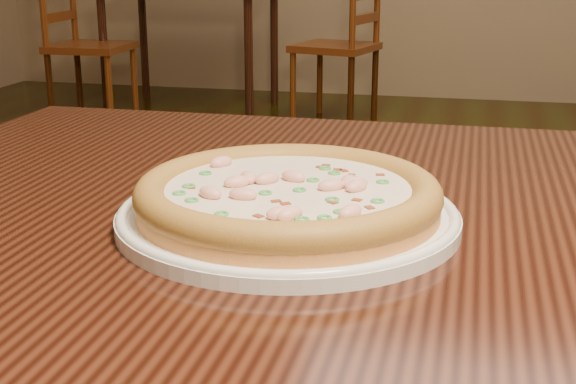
% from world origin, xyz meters
% --- Properties ---
extents(hero_table, '(1.20, 0.80, 0.75)m').
position_xyz_m(hero_table, '(-0.16, -0.29, 0.65)').
color(hero_table, black).
rests_on(hero_table, ground).
extents(plate, '(0.30, 0.30, 0.02)m').
position_xyz_m(plate, '(-0.28, -0.34, 0.76)').
color(plate, white).
rests_on(plate, hero_table).
extents(pizza, '(0.27, 0.27, 0.03)m').
position_xyz_m(pizza, '(-0.28, -0.34, 0.78)').
color(pizza, '#D18647').
rests_on(pizza, plate).
extents(bg_table_left, '(1.00, 0.70, 0.75)m').
position_xyz_m(bg_table_left, '(-1.86, 3.76, 0.65)').
color(bg_table_left, black).
rests_on(bg_table_left, ground).
extents(chair_a, '(0.43, 0.43, 0.95)m').
position_xyz_m(chair_a, '(-2.35, 3.27, 0.44)').
color(chair_a, '#52200F').
rests_on(chair_a, ground).
extents(chair_b, '(0.51, 0.51, 0.95)m').
position_xyz_m(chair_b, '(-0.87, 3.58, 0.44)').
color(chair_b, '#52200F').
rests_on(chair_b, ground).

